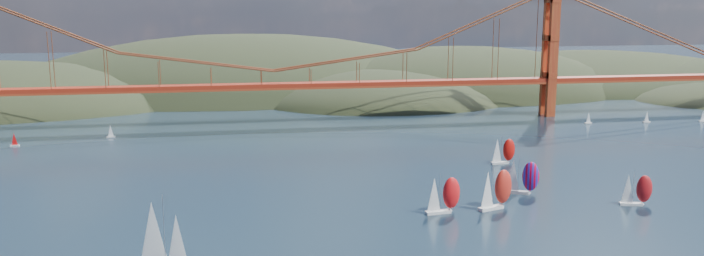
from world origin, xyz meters
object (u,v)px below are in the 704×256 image
Objects in this scene: racer_0 at (442,194)px; racer_1 at (495,189)px; sloop_navy at (160,235)px; racer_2 at (636,189)px; racer_3 at (503,151)px; racer_rwb at (521,176)px.

racer_1 reaches higher than racer_0.
sloop_navy is 114.37m from racer_2.
racer_1 is 35.73m from racer_2.
sloop_navy is 1.47× the size of racer_0.
racer_2 is (112.40, 21.00, -2.25)m from sloop_navy.
racer_1 is at bearing 25.87° from sloop_navy.
racer_0 is at bearing -130.81° from racer_3.
racer_3 is (20.04, 44.08, -0.94)m from racer_1.
racer_0 reaches higher than racer_2.
racer_3 is 33.65m from racer_rwb.
racer_1 is (76.84, 24.26, -1.26)m from sloop_navy.
racer_3 reaches higher than racer_2.
racer_2 is at bearing -8.85° from racer_0.
racer_2 is at bearing 18.93° from sloop_navy.
racer_0 is 1.12× the size of racer_2.
sloop_navy is 1.63× the size of racer_3.
racer_2 is 0.88× the size of racer_rwb.
racer_1 reaches higher than racer_3.
racer_rwb is (-23.72, 14.71, 0.57)m from racer_2.
racer_rwb reaches higher than racer_0.
sloop_navy is 118.58m from racer_3.
racer_0 is 28.44m from racer_rwb.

